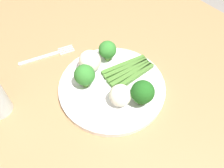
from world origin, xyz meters
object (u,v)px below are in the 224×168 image
at_px(dining_table, 133,116).
at_px(asparagus_bundle, 129,71).
at_px(broccoli_near_center, 85,75).
at_px(broccoli_outer_edge, 143,92).
at_px(cauliflower_right, 90,61).
at_px(cauliflower_front_left, 120,95).
at_px(broccoli_back_right, 108,50).
at_px(plate, 112,87).
at_px(fork, 48,56).

xyz_separation_m(dining_table, asparagus_bundle, (-0.07, 0.03, 0.12)).
xyz_separation_m(asparagus_bundle, broccoli_near_center, (-0.04, -0.11, 0.03)).
bearing_deg(broccoli_outer_edge, broccoli_near_center, -150.32).
distance_m(asparagus_bundle, broccoli_outer_edge, 0.10).
xyz_separation_m(asparagus_bundle, cauliflower_right, (-0.08, -0.07, 0.02)).
relative_size(cauliflower_front_left, cauliflower_right, 0.91).
xyz_separation_m(broccoli_near_center, cauliflower_right, (-0.04, 0.04, -0.01)).
relative_size(dining_table, asparagus_bundle, 10.74).
distance_m(asparagus_bundle, broccoli_back_right, 0.08).
bearing_deg(asparagus_bundle, broccoli_outer_edge, 72.12).
xyz_separation_m(plate, broccoli_near_center, (-0.05, -0.05, 0.04)).
distance_m(broccoli_near_center, fork, 0.18).
bearing_deg(broccoli_outer_edge, asparagus_bundle, 156.49).
distance_m(plate, asparagus_bundle, 0.06).
distance_m(dining_table, cauliflower_front_left, 0.15).
distance_m(plate, cauliflower_front_left, 0.06).
bearing_deg(cauliflower_right, broccoli_outer_edge, 11.16).
bearing_deg(broccoli_near_center, broccoli_back_right, 109.28).
height_order(broccoli_outer_edge, cauliflower_right, broccoli_outer_edge).
xyz_separation_m(plate, broccoli_back_right, (-0.08, 0.05, 0.04)).
relative_size(cauliflower_right, fork, 0.36).
height_order(broccoli_outer_edge, broccoli_back_right, broccoli_outer_edge).
bearing_deg(fork, broccoli_back_right, -32.52).
relative_size(asparagus_bundle, broccoli_back_right, 2.28).
bearing_deg(cauliflower_right, broccoli_near_center, -48.72).
relative_size(broccoli_back_right, cauliflower_right, 1.01).
height_order(dining_table, cauliflower_front_left, cauliflower_front_left).
bearing_deg(plate, cauliflower_right, -173.18).
relative_size(plate, broccoli_outer_edge, 3.98).
relative_size(broccoli_near_center, cauliflower_right, 1.09).
distance_m(asparagus_bundle, fork, 0.25).
bearing_deg(broccoli_outer_edge, cauliflower_front_left, -129.59).
height_order(asparagus_bundle, broccoli_back_right, broccoli_back_right).
xyz_separation_m(broccoli_outer_edge, cauliflower_right, (-0.17, -0.03, -0.01)).
bearing_deg(cauliflower_front_left, broccoli_near_center, -160.60).
bearing_deg(broccoli_back_right, broccoli_outer_edge, -9.30).
height_order(broccoli_outer_edge, broccoli_near_center, broccoli_outer_edge).
distance_m(plate, broccoli_back_right, 0.10).
relative_size(broccoli_back_right, cauliflower_front_left, 1.11).
distance_m(asparagus_bundle, broccoli_near_center, 0.12).
distance_m(broccoli_back_right, fork, 0.19).
height_order(plate, broccoli_outer_edge, broccoli_outer_edge).
relative_size(dining_table, broccoli_outer_edge, 21.26).
xyz_separation_m(plate, cauliflower_front_left, (0.05, -0.02, 0.03)).
bearing_deg(cauliflower_right, dining_table, 15.98).
height_order(dining_table, broccoli_near_center, broccoli_near_center).
xyz_separation_m(asparagus_bundle, cauliflower_front_left, (0.06, -0.08, 0.02)).
bearing_deg(broccoli_back_right, fork, -137.40).
xyz_separation_m(broccoli_back_right, cauliflower_front_left, (0.13, -0.07, -0.01)).
xyz_separation_m(plate, fork, (-0.21, -0.07, -0.01)).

